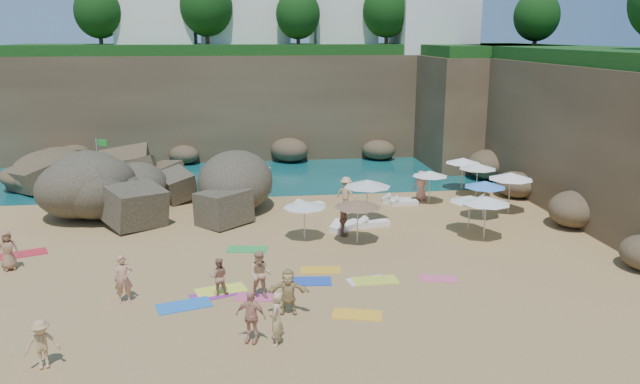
{
  "coord_description": "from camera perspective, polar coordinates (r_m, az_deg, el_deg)",
  "views": [
    {
      "loc": [
        -2.01,
        -26.61,
        9.62
      ],
      "look_at": [
        2.0,
        3.0,
        2.0
      ],
      "focal_mm": 35.0,
      "sensor_mm": 36.0,
      "label": 1
    }
  ],
  "objects": [
    {
      "name": "towel_8",
      "position": [
        25.13,
        -1.1,
        -8.17
      ],
      "size": [
        1.95,
        1.12,
        0.03
      ],
      "primitive_type": "cube",
      "rotation": [
        0.0,
        0.0,
        -0.11
      ],
      "color": "blue",
      "rests_on": "ground"
    },
    {
      "name": "towel_9",
      "position": [
        25.87,
        10.78,
        -7.76
      ],
      "size": [
        1.64,
        1.09,
        0.03
      ],
      "primitive_type": "cube",
      "rotation": [
        0.0,
        0.0,
        -0.25
      ],
      "color": "#EA5B85",
      "rests_on": "ground"
    },
    {
      "name": "clifftop_buildings",
      "position": [
        52.67,
        -2.38,
        16.05
      ],
      "size": [
        28.48,
        9.48,
        7.0
      ],
      "color": "white",
      "rests_on": "cliff_back"
    },
    {
      "name": "parasol_0",
      "position": [
        37.96,
        -6.12,
        2.4
      ],
      "size": [
        2.12,
        2.12,
        2.01
      ],
      "color": "silver",
      "rests_on": "ground"
    },
    {
      "name": "parasol_7",
      "position": [
        35.41,
        17.05,
        1.41
      ],
      "size": [
        2.42,
        2.42,
        2.29
      ],
      "color": "silver",
      "rests_on": "ground"
    },
    {
      "name": "towel_10",
      "position": [
        26.27,
        0.07,
        -7.14
      ],
      "size": [
        1.77,
        1.05,
        0.03
      ],
      "primitive_type": "cube",
      "rotation": [
        0.0,
        0.0,
        -0.13
      ],
      "color": "yellow",
      "rests_on": "ground"
    },
    {
      "name": "rock_outcrop",
      "position": [
        35.78,
        -13.87,
        -1.72
      ],
      "size": [
        9.54,
        7.81,
        3.42
      ],
      "primitive_type": null,
      "rotation": [
        0.0,
        0.0,
        0.18
      ],
      "color": "brown",
      "rests_on": "ground"
    },
    {
      "name": "marina_masts",
      "position": [
        58.81,
        -22.08,
        6.8
      ],
      "size": [
        3.1,
        0.1,
        6.0
      ],
      "color": "white",
      "rests_on": "ground"
    },
    {
      "name": "lounger_4",
      "position": [
        37.12,
        15.33,
        -1.01
      ],
      "size": [
        1.91,
        1.52,
        0.29
      ],
      "primitive_type": "cube",
      "rotation": [
        0.0,
        0.0,
        -0.56
      ],
      "color": "white",
      "rests_on": "ground"
    },
    {
      "name": "parasol_10",
      "position": [
        33.95,
        14.86,
        0.7
      ],
      "size": [
        2.21,
        2.21,
        2.09
      ],
      "color": "silver",
      "rests_on": "ground"
    },
    {
      "name": "person_lie_0",
      "position": [
        20.73,
        -23.93,
        -14.04
      ],
      "size": [
        1.39,
        1.74,
        0.4
      ],
      "primitive_type": "imported",
      "rotation": [
        0.0,
        0.0,
        0.3
      ],
      "color": "tan",
      "rests_on": "ground"
    },
    {
      "name": "towel_4",
      "position": [
        24.6,
        -9.05,
        -8.85
      ],
      "size": [
        2.09,
        1.42,
        0.03
      ],
      "primitive_type": "cube",
      "rotation": [
        0.0,
        0.0,
        0.26
      ],
      "color": "#F3FC42",
      "rests_on": "ground"
    },
    {
      "name": "parasol_2",
      "position": [
        38.38,
        14.22,
        2.31
      ],
      "size": [
        2.23,
        2.23,
        2.11
      ],
      "color": "silver",
      "rests_on": "ground"
    },
    {
      "name": "lounger_1",
      "position": [
        36.33,
        7.7,
        -0.98
      ],
      "size": [
        1.61,
        0.62,
        0.25
      ],
      "primitive_type": "cube",
      "rotation": [
        0.0,
        0.0,
        0.06
      ],
      "color": "white",
      "rests_on": "ground"
    },
    {
      "name": "person_stand_4",
      "position": [
        37.24,
        9.21,
        0.58
      ],
      "size": [
        0.96,
        0.96,
        1.8
      ],
      "primitive_type": "imported",
      "rotation": [
        0.0,
        0.0,
        -0.78
      ],
      "color": "tan",
      "rests_on": "ground"
    },
    {
      "name": "towel_1",
      "position": [
        23.85,
        -5.91,
        -9.52
      ],
      "size": [
        1.7,
        1.08,
        0.03
      ],
      "primitive_type": "cube",
      "rotation": [
        0.0,
        0.0,
        -0.2
      ],
      "color": "#D3527F",
      "rests_on": "ground"
    },
    {
      "name": "person_lie_5",
      "position": [
        23.61,
        -5.43,
        -8.89
      ],
      "size": [
        1.26,
        1.97,
        0.69
      ],
      "primitive_type": "imported",
      "rotation": [
        0.0,
        0.0,
        -0.22
      ],
      "color": "tan",
      "rests_on": "ground"
    },
    {
      "name": "towel_13",
      "position": [
        25.3,
        4.29,
        -8.05
      ],
      "size": [
        1.65,
        1.03,
        0.03
      ],
      "primitive_type": "cube",
      "rotation": [
        0.0,
        0.0,
        0.17
      ],
      "color": "white",
      "rests_on": "ground"
    },
    {
      "name": "parasol_4",
      "position": [
        36.47,
        10.03,
        1.68
      ],
      "size": [
        2.06,
        2.06,
        1.94
      ],
      "color": "silver",
      "rests_on": "ground"
    },
    {
      "name": "parasol_9",
      "position": [
        29.48,
        -1.45,
        -1.13
      ],
      "size": [
        2.05,
        2.05,
        1.93
      ],
      "color": "silver",
      "rests_on": "ground"
    },
    {
      "name": "person_lie_3",
      "position": [
        22.38,
        -2.9,
        -10.55
      ],
      "size": [
        1.75,
        1.85,
        0.44
      ],
      "primitive_type": "imported",
      "rotation": [
        0.0,
        0.0,
        -0.15
      ],
      "color": "tan",
      "rests_on": "ground"
    },
    {
      "name": "lounger_3",
      "position": [
        32.2,
        4.9,
        -2.89
      ],
      "size": [
        1.75,
        0.83,
        0.26
      ],
      "primitive_type": "cube",
      "rotation": [
        0.0,
        0.0,
        0.17
      ],
      "color": "white",
      "rests_on": "ground"
    },
    {
      "name": "person_stand_0",
      "position": [
        24.09,
        -17.54,
        -7.59
      ],
      "size": [
        0.73,
        0.54,
        1.82
      ],
      "primitive_type": "imported",
      "rotation": [
        0.0,
        0.0,
        0.16
      ],
      "color": "tan",
      "rests_on": "ground"
    },
    {
      "name": "towel_0",
      "position": [
        23.55,
        -12.34,
        -10.11
      ],
      "size": [
        2.12,
        1.46,
        0.03
      ],
      "primitive_type": "cube",
      "rotation": [
        0.0,
        0.0,
        0.28
      ],
      "color": "blue",
      "rests_on": "ground"
    },
    {
      "name": "flag_pole",
      "position": [
        40.05,
        -19.5,
        2.87
      ],
      "size": [
        0.67,
        0.27,
        3.53
      ],
      "color": "silver",
      "rests_on": "ground"
    },
    {
      "name": "towel_7",
      "position": [
        31.09,
        -25.46,
        -5.13
      ],
      "size": [
        2.15,
        1.6,
        0.03
      ],
      "primitive_type": "cube",
      "rotation": [
        0.0,
        0.0,
        0.37
      ],
      "color": "red",
      "rests_on": "ground"
    },
    {
      "name": "parasol_1",
      "position": [
        32.18,
        4.36,
        0.8
      ],
      "size": [
        2.45,
        2.45,
        2.32
      ],
      "color": "silver",
      "rests_on": "ground"
    },
    {
      "name": "clifftop_trees",
      "position": [
        46.66,
        0.69,
        16.31
      ],
      "size": [
        35.6,
        23.82,
        4.4
      ],
      "color": "#11380F",
      "rests_on": "ground"
    },
    {
      "name": "cliff_back",
      "position": [
        52.07,
        -3.28,
        8.08
      ],
      "size": [
        44.0,
        8.0,
        8.0
      ],
      "primitive_type": "cube",
      "color": "brown",
      "rests_on": "ground"
    },
    {
      "name": "parasol_8",
      "position": [
        31.44,
        13.56,
        -0.59
      ],
      "size": [
        2.02,
        2.02,
        1.91
      ],
      "color": "silver",
      "rests_on": "ground"
    },
    {
      "name": "person_stand_5",
      "position": [
        37.32,
        -12.76,
        0.45
      ],
      "size": [
        1.76,
        0.84,
        1.82
      ],
      "primitive_type": "imported",
      "rotation": [
        0.0,
        0.0,
        -0.21
      ],
      "color": "tan",
      "rests_on": "ground"
    },
    {
      "name": "towel_11",
      "position": [
        28.86,
        -6.67,
        -5.23
      ],
      "size": [
        1.96,
        1.22,
        0.03
      ],
      "primitive_type": "cube",
      "rotation": [
        0.0,
        0.0,
        -0.17
      ],
      "color": "green",
      "rests_on": "ground"
    },
    {
      "name": "parasol_6",
      "position": [
        28.95,
        3.47,
        -1.07
      ],
      "size": [
        2.26,
        2.26,
        2.13
      ],
      "color": "silver",
      "rests_on": "ground"
    },
    {
      "name": "seawater",
      "position": [
        57.46,
        -5.62,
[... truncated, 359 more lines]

